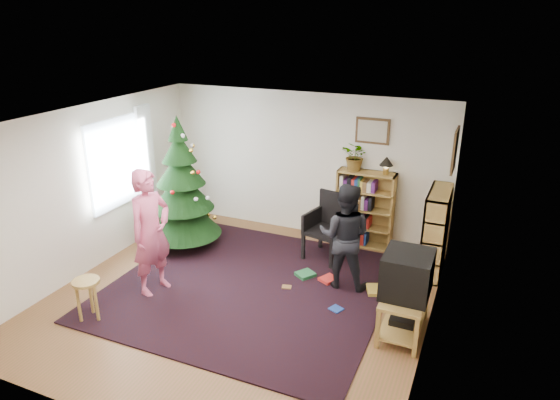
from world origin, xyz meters
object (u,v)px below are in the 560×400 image
at_px(stool, 87,289).
at_px(picture_right, 455,150).
at_px(bookshelf_right, 436,231).
at_px(armchair, 329,223).
at_px(christmas_tree, 182,194).
at_px(person_by_chair, 345,236).
at_px(bookshelf_back, 365,208).
at_px(person_standing, 151,232).
at_px(table_lamp, 386,162).
at_px(potted_plant, 356,156).
at_px(picture_back, 372,131).
at_px(tv_stand, 404,310).
at_px(crt_tv, 407,274).

bearing_deg(stool, picture_right, 36.70).
relative_size(bookshelf_right, stool, 2.27).
height_order(picture_right, armchair, picture_right).
relative_size(christmas_tree, person_by_chair, 1.44).
relative_size(armchair, person_by_chair, 0.68).
height_order(bookshelf_back, person_standing, person_standing).
xyz_separation_m(christmas_tree, bookshelf_back, (2.75, 1.25, -0.27)).
distance_m(christmas_tree, table_lamp, 3.35).
relative_size(person_by_chair, potted_plant, 3.22).
distance_m(picture_back, bookshelf_back, 1.29).
distance_m(bookshelf_right, potted_plant, 1.72).
xyz_separation_m(bookshelf_back, person_by_chair, (0.07, -1.44, 0.11)).
relative_size(picture_back, potted_plant, 1.14).
relative_size(picture_right, tv_stand, 0.67).
bearing_deg(christmas_tree, picture_back, 26.57).
xyz_separation_m(armchair, table_lamp, (0.72, 0.63, 0.92)).
xyz_separation_m(bookshelf_right, tv_stand, (-0.12, -1.78, -0.34)).
xyz_separation_m(bookshelf_back, crt_tv, (1.08, -2.26, 0.15)).
height_order(bookshelf_back, stool, bookshelf_back).
distance_m(bookshelf_right, tv_stand, 1.82).
bearing_deg(armchair, table_lamp, 54.04).
xyz_separation_m(picture_back, picture_right, (1.33, -0.73, 0.00)).
xyz_separation_m(crt_tv, stool, (-3.74, -1.31, -0.38)).
relative_size(christmas_tree, tv_stand, 2.49).
bearing_deg(potted_plant, picture_right, -20.99).
bearing_deg(picture_back, table_lamp, -25.18).
bearing_deg(bookshelf_right, table_lamp, 62.01).
height_order(bookshelf_right, person_standing, person_standing).
height_order(christmas_tree, bookshelf_right, christmas_tree).
bearing_deg(bookshelf_back, bookshelf_right, -21.75).
bearing_deg(crt_tv, bookshelf_right, 86.05).
bearing_deg(stool, armchair, 52.73).
relative_size(bookshelf_right, armchair, 1.23).
relative_size(bookshelf_right, person_standing, 0.72).
distance_m(bookshelf_right, crt_tv, 1.79).
height_order(christmas_tree, table_lamp, christmas_tree).
bearing_deg(bookshelf_right, tv_stand, 176.14).
relative_size(picture_back, armchair, 0.52).
bearing_deg(christmas_tree, bookshelf_back, 24.39).
height_order(stool, person_standing, person_standing).
bearing_deg(person_by_chair, crt_tv, 135.49).
height_order(person_standing, person_by_chair, person_standing).
bearing_deg(table_lamp, armchair, -139.08).
bearing_deg(person_by_chair, bookshelf_back, -92.42).
xyz_separation_m(picture_right, crt_tv, (-0.26, -1.67, -1.13)).
height_order(picture_back, picture_right, picture_right).
bearing_deg(potted_plant, picture_back, 32.39).
xyz_separation_m(tv_stand, person_by_chair, (-1.01, 0.82, 0.45)).
bearing_deg(person_standing, person_by_chair, -51.66).
distance_m(picture_right, stool, 5.21).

